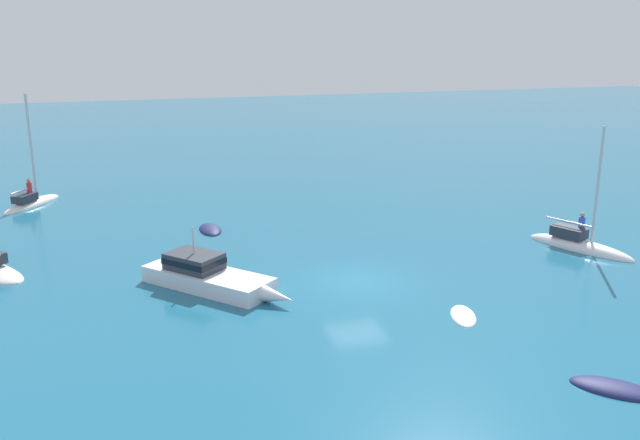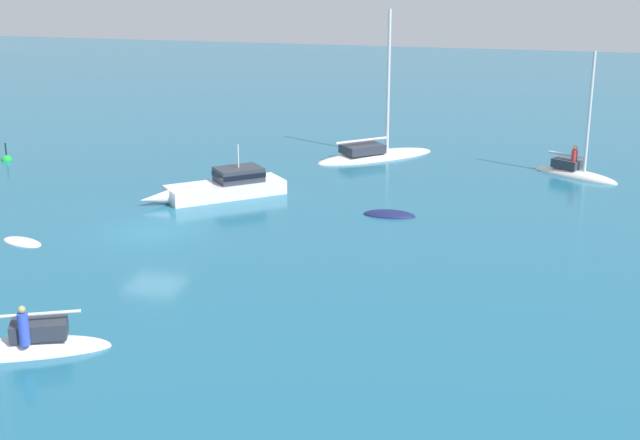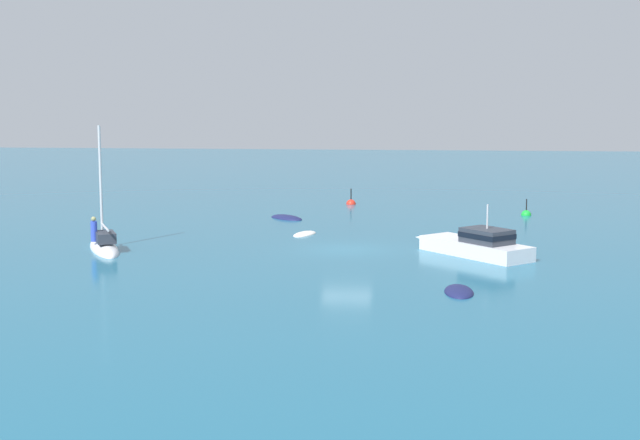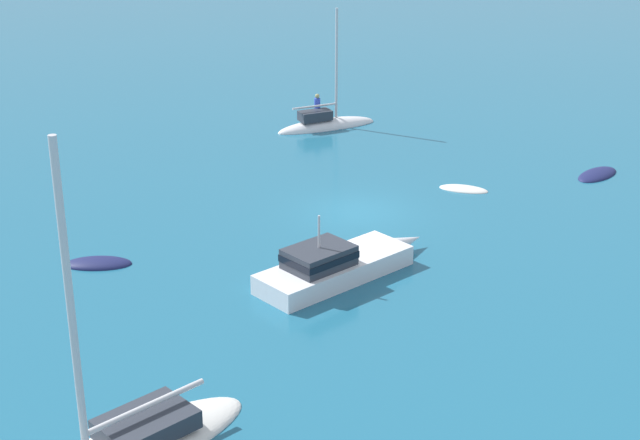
{
  "view_description": "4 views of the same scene",
  "coord_description": "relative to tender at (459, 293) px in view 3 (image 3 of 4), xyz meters",
  "views": [
    {
      "loc": [
        27.08,
        -9.47,
        10.88
      ],
      "look_at": [
        -1.4,
        -1.28,
        2.51
      ],
      "focal_mm": 39.19,
      "sensor_mm": 36.0,
      "label": 1
    },
    {
      "loc": [
        -16.4,
        33.72,
        11.84
      ],
      "look_at": [
        -7.1,
        -1.98,
        0.52
      ],
      "focal_mm": 49.44,
      "sensor_mm": 36.0,
      "label": 2
    },
    {
      "loc": [
        -46.07,
        -3.28,
        7.95
      ],
      "look_at": [
        -0.67,
        1.3,
        1.58
      ],
      "focal_mm": 52.11,
      "sensor_mm": 36.0,
      "label": 3
    },
    {
      "loc": [
        -1.56,
        -36.98,
        14.61
      ],
      "look_at": [
        -1.51,
        -4.06,
        1.3
      ],
      "focal_mm": 54.25,
      "sensor_mm": 36.0,
      "label": 4
    }
  ],
  "objects": [
    {
      "name": "tender_1",
      "position": [
        20.7,
        9.75,
        0.0
      ],
      "size": [
        2.75,
        2.8,
        0.45
      ],
      "rotation": [
        0.0,
        0.0,
        3.95
      ],
      "color": "#191E4C",
      "rests_on": "ground"
    },
    {
      "name": "tender_2",
      "position": [
        14.34,
        7.86,
        0.0
      ],
      "size": [
        2.35,
        1.6,
        0.31
      ],
      "rotation": [
        0.0,
        0.0,
        2.81
      ],
      "color": "silver",
      "rests_on": "ground"
    },
    {
      "name": "ground_plane",
      "position": [
        9.61,
        5.15,
        0.0
      ],
      "size": [
        160.0,
        160.0,
        0.0
      ],
      "primitive_type": "plane",
      "color": "#1E607F"
    },
    {
      "name": "powerboat",
      "position": [
        8.57,
        -1.18,
        0.55
      ],
      "size": [
        6.36,
        5.89,
        2.58
      ],
      "rotation": [
        0.0,
        0.0,
        0.73
      ],
      "color": "white",
      "rests_on": "ground"
    },
    {
      "name": "channel_buoy",
      "position": [
        28.5,
        6.22,
        0.01
      ],
      "size": [
        0.68,
        0.68,
        1.45
      ],
      "color": "red",
      "rests_on": "ground"
    },
    {
      "name": "ketch",
      "position": [
        8.34,
        17.35,
        0.14
      ],
      "size": [
        5.6,
        3.56,
        6.72
      ],
      "rotation": [
        0.0,
        0.0,
        0.45
      ],
      "color": "white",
      "rests_on": "ground"
    },
    {
      "name": "tender",
      "position": [
        0.0,
        0.0,
        0.0
      ],
      "size": [
        2.49,
        1.24,
        0.48
      ],
      "rotation": [
        0.0,
        0.0,
        3.18
      ],
      "color": "#191E4C",
      "rests_on": "ground"
    },
    {
      "name": "mooring_buoy",
      "position": [
        23.83,
        -5.42,
        0.01
      ],
      "size": [
        0.65,
        0.65,
        1.37
      ],
      "color": "green",
      "rests_on": "ground"
    }
  ]
}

